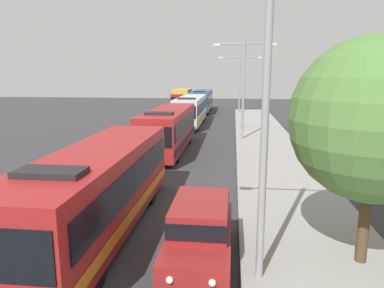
{
  "coord_description": "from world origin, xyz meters",
  "views": [
    {
      "loc": [
        3.3,
        0.07,
        5.62
      ],
      "look_at": [
        1.09,
        19.13,
        1.78
      ],
      "focal_mm": 33.37,
      "sensor_mm": 36.0,
      "label": 1
    }
  ],
  "objects_px": {
    "bus_lead": "(100,187)",
    "box_truck_oncoming": "(182,99)",
    "white_suv": "(200,229)",
    "roadside_tree": "(374,120)",
    "bus_fourth_in_line": "(202,100)",
    "bus_second_in_line": "(169,128)",
    "streetlamp_near": "(266,87)",
    "bus_middle": "(191,110)",
    "streetlamp_mid": "(244,80)",
    "streetlamp_far": "(240,78)"
  },
  "relations": [
    {
      "from": "bus_fourth_in_line",
      "to": "roadside_tree",
      "type": "height_order",
      "value": "roadside_tree"
    },
    {
      "from": "white_suv",
      "to": "roadside_tree",
      "type": "height_order",
      "value": "roadside_tree"
    },
    {
      "from": "bus_fourth_in_line",
      "to": "box_truck_oncoming",
      "type": "bearing_deg",
      "value": 140.97
    },
    {
      "from": "bus_second_in_line",
      "to": "streetlamp_near",
      "type": "bearing_deg",
      "value": -71.5
    },
    {
      "from": "bus_fourth_in_line",
      "to": "box_truck_oncoming",
      "type": "relative_size",
      "value": 1.58
    },
    {
      "from": "bus_middle",
      "to": "white_suv",
      "type": "xyz_separation_m",
      "value": [
        3.7,
        -28.56,
        -0.66
      ]
    },
    {
      "from": "streetlamp_mid",
      "to": "roadside_tree",
      "type": "height_order",
      "value": "streetlamp_mid"
    },
    {
      "from": "bus_fourth_in_line",
      "to": "streetlamp_mid",
      "type": "xyz_separation_m",
      "value": [
        5.4,
        -21.79,
        3.32
      ]
    },
    {
      "from": "streetlamp_near",
      "to": "streetlamp_mid",
      "type": "bearing_deg",
      "value": 90.0
    },
    {
      "from": "streetlamp_mid",
      "to": "streetlamp_far",
      "type": "xyz_separation_m",
      "value": [
        0.0,
        21.03,
        -0.04
      ]
    },
    {
      "from": "box_truck_oncoming",
      "to": "streetlamp_far",
      "type": "bearing_deg",
      "value": -21.56
    },
    {
      "from": "bus_lead",
      "to": "streetlamp_far",
      "type": "relative_size",
      "value": 1.4
    },
    {
      "from": "bus_lead",
      "to": "box_truck_oncoming",
      "type": "bearing_deg",
      "value": 94.39
    },
    {
      "from": "bus_fourth_in_line",
      "to": "box_truck_oncoming",
      "type": "distance_m",
      "value": 4.25
    },
    {
      "from": "bus_fourth_in_line",
      "to": "roadside_tree",
      "type": "relative_size",
      "value": 1.71
    },
    {
      "from": "bus_middle",
      "to": "streetlamp_mid",
      "type": "distance_m",
      "value": 10.53
    },
    {
      "from": "bus_lead",
      "to": "streetlamp_mid",
      "type": "height_order",
      "value": "streetlamp_mid"
    },
    {
      "from": "streetlamp_far",
      "to": "roadside_tree",
      "type": "xyz_separation_m",
      "value": [
        3.04,
        -40.89,
        -0.62
      ]
    },
    {
      "from": "bus_second_in_line",
      "to": "bus_fourth_in_line",
      "type": "bearing_deg",
      "value": 90.0
    },
    {
      "from": "box_truck_oncoming",
      "to": "bus_middle",
      "type": "bearing_deg",
      "value": -78.38
    },
    {
      "from": "streetlamp_far",
      "to": "roadside_tree",
      "type": "bearing_deg",
      "value": -85.74
    },
    {
      "from": "box_truck_oncoming",
      "to": "white_suv",
      "type": "bearing_deg",
      "value": -81.08
    },
    {
      "from": "streetlamp_near",
      "to": "bus_middle",
      "type": "bearing_deg",
      "value": 100.39
    },
    {
      "from": "bus_lead",
      "to": "roadside_tree",
      "type": "distance_m",
      "value": 8.96
    },
    {
      "from": "bus_middle",
      "to": "streetlamp_near",
      "type": "bearing_deg",
      "value": -79.61
    },
    {
      "from": "bus_fourth_in_line",
      "to": "streetlamp_far",
      "type": "distance_m",
      "value": 6.36
    },
    {
      "from": "bus_middle",
      "to": "white_suv",
      "type": "distance_m",
      "value": 28.81
    },
    {
      "from": "bus_middle",
      "to": "bus_lead",
      "type": "bearing_deg",
      "value": -90.0
    },
    {
      "from": "white_suv",
      "to": "streetlamp_near",
      "type": "xyz_separation_m",
      "value": [
        1.7,
        -0.88,
        4.25
      ]
    },
    {
      "from": "white_suv",
      "to": "box_truck_oncoming",
      "type": "relative_size",
      "value": 0.66
    },
    {
      "from": "bus_second_in_line",
      "to": "streetlamp_far",
      "type": "bearing_deg",
      "value": 78.24
    },
    {
      "from": "bus_middle",
      "to": "bus_fourth_in_line",
      "type": "relative_size",
      "value": 1.01
    },
    {
      "from": "bus_fourth_in_line",
      "to": "streetlamp_mid",
      "type": "height_order",
      "value": "streetlamp_mid"
    },
    {
      "from": "box_truck_oncoming",
      "to": "streetlamp_near",
      "type": "bearing_deg",
      "value": -79.18
    },
    {
      "from": "bus_fourth_in_line",
      "to": "roadside_tree",
      "type": "distance_m",
      "value": 42.58
    },
    {
      "from": "bus_middle",
      "to": "white_suv",
      "type": "bearing_deg",
      "value": -82.62
    },
    {
      "from": "bus_second_in_line",
      "to": "roadside_tree",
      "type": "xyz_separation_m",
      "value": [
        8.44,
        -14.96,
        2.67
      ]
    },
    {
      "from": "box_truck_oncoming",
      "to": "roadside_tree",
      "type": "relative_size",
      "value": 1.09
    },
    {
      "from": "streetlamp_near",
      "to": "streetlamp_mid",
      "type": "xyz_separation_m",
      "value": [
        0.0,
        21.03,
        -0.28
      ]
    },
    {
      "from": "box_truck_oncoming",
      "to": "streetlamp_mid",
      "type": "bearing_deg",
      "value": -70.43
    },
    {
      "from": "bus_lead",
      "to": "roadside_tree",
      "type": "xyz_separation_m",
      "value": [
        8.44,
        -1.36,
        2.67
      ]
    },
    {
      "from": "streetlamp_mid",
      "to": "bus_middle",
      "type": "bearing_deg",
      "value": 122.68
    },
    {
      "from": "bus_second_in_line",
      "to": "streetlamp_near",
      "type": "height_order",
      "value": "streetlamp_near"
    },
    {
      "from": "bus_fourth_in_line",
      "to": "white_suv",
      "type": "height_order",
      "value": "bus_fourth_in_line"
    },
    {
      "from": "bus_second_in_line",
      "to": "streetlamp_near",
      "type": "relative_size",
      "value": 1.3
    },
    {
      "from": "streetlamp_mid",
      "to": "roadside_tree",
      "type": "relative_size",
      "value": 1.23
    },
    {
      "from": "white_suv",
      "to": "bus_middle",
      "type": "bearing_deg",
      "value": 97.38
    },
    {
      "from": "streetlamp_near",
      "to": "streetlamp_far",
      "type": "distance_m",
      "value": 42.07
    },
    {
      "from": "bus_second_in_line",
      "to": "streetlamp_mid",
      "type": "bearing_deg",
      "value": 42.22
    },
    {
      "from": "bus_second_in_line",
      "to": "white_suv",
      "type": "distance_m",
      "value": 15.71
    }
  ]
}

